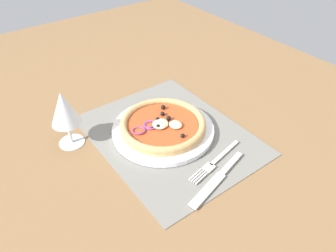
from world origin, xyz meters
TOP-DOWN VIEW (x-y plane):
  - ground_plane at (0.00, 0.00)cm, footprint 190.00×140.00cm
  - placemat at (0.00, 0.00)cm, footprint 44.26×35.02cm
  - plate at (1.80, 0.68)cm, footprint 26.44×26.44cm
  - pizza at (1.79, 0.73)cm, footprint 22.09×22.09cm
  - fork at (-14.70, -1.91)cm, footprint 5.12×17.93cm
  - knife at (-18.90, 0.83)cm, footprint 6.78×19.74cm
  - wine_glass at (12.38, 21.45)cm, footprint 7.20×7.20cm

SIDE VIEW (x-z plane):
  - ground_plane at x=0.00cm, z-range -2.40..0.00cm
  - placemat at x=0.00cm, z-range 0.00..0.40cm
  - fork at x=-14.70cm, z-range 0.40..0.84cm
  - knife at x=-18.90cm, z-range 0.35..0.96cm
  - plate at x=1.80cm, z-range 0.40..1.73cm
  - pizza at x=1.79cm, z-range 1.54..4.11cm
  - wine_glass at x=12.38cm, z-range 2.60..17.50cm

